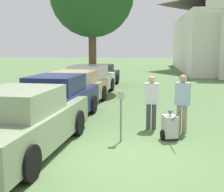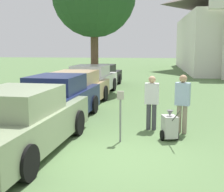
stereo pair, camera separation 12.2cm
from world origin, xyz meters
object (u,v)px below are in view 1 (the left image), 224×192
(person_worker, at_px, (152,99))
(parked_car_white, at_px, (89,81))
(parked_car_black, at_px, (98,76))
(person_supervisor, at_px, (182,100))
(parked_car_navy, at_px, (58,100))
(parking_meter, at_px, (121,107))
(equipment_cart, at_px, (170,126))
(parked_car_sage, at_px, (22,123))
(parked_car_tan, at_px, (75,90))

(person_worker, bearing_deg, parked_car_white, -59.18)
(parked_car_black, xyz_separation_m, person_supervisor, (4.08, -10.27, 0.35))
(parked_car_navy, xyz_separation_m, parking_meter, (2.34, -2.06, 0.23))
(parked_car_black, relative_size, parking_meter, 3.79)
(person_worker, relative_size, equipment_cart, 1.68)
(parked_car_white, relative_size, person_worker, 2.94)
(person_supervisor, bearing_deg, parked_car_white, -40.79)
(equipment_cart, bearing_deg, parking_meter, 178.77)
(parked_car_navy, distance_m, parked_car_white, 6.11)
(parked_car_sage, bearing_deg, parked_car_black, 94.50)
(parked_car_navy, height_order, parked_car_white, parked_car_navy)
(parked_car_navy, height_order, parked_car_tan, parked_car_navy)
(parked_car_tan, bearing_deg, parked_car_white, 94.49)
(parked_car_navy, bearing_deg, equipment_cart, -20.68)
(parked_car_navy, bearing_deg, parked_car_tan, 94.52)
(parking_meter, relative_size, person_supervisor, 0.80)
(parked_car_tan, height_order, person_supervisor, person_supervisor)
(parked_car_black, bearing_deg, parked_car_navy, -85.49)
(parked_car_navy, relative_size, parked_car_black, 0.92)
(parked_car_white, height_order, equipment_cart, parked_car_white)
(parked_car_sage, relative_size, person_worker, 3.15)
(equipment_cart, bearing_deg, parked_car_tan, 114.93)
(parked_car_white, distance_m, parking_meter, 8.51)
(parked_car_navy, distance_m, person_supervisor, 4.20)
(parked_car_white, height_order, parked_car_black, parked_car_white)
(parked_car_tan, bearing_deg, parked_car_black, 94.50)
(parked_car_sage, xyz_separation_m, parked_car_black, (0.00, 12.41, -0.08))
(parked_car_sage, bearing_deg, parked_car_tan, 94.50)
(parked_car_navy, bearing_deg, parked_car_white, 94.50)
(parked_car_sage, xyz_separation_m, parked_car_tan, (-0.00, 5.74, -0.03))
(parked_car_tan, relative_size, parked_car_white, 1.08)
(parking_meter, xyz_separation_m, person_worker, (0.84, 1.37, -0.02))
(parked_car_tan, bearing_deg, person_worker, -41.64)
(parked_car_sage, distance_m, parked_car_white, 9.24)
(parked_car_sage, height_order, parked_car_navy, parked_car_navy)
(parked_car_navy, bearing_deg, parked_car_sage, -85.51)
(parked_car_black, height_order, parking_meter, parked_car_black)
(person_supervisor, height_order, equipment_cart, person_supervisor)
(parking_meter, distance_m, person_worker, 1.61)
(person_worker, bearing_deg, equipment_cart, 121.49)
(parked_car_tan, distance_m, parked_car_white, 3.50)
(person_worker, bearing_deg, parked_car_navy, -6.51)
(parked_car_navy, xyz_separation_m, equipment_cart, (3.67, -1.73, -0.36))
(parked_car_tan, xyz_separation_m, parking_meter, (2.34, -4.68, 0.26))
(parked_car_sage, xyz_separation_m, parked_car_navy, (0.00, 3.13, 0.01))
(person_supervisor, relative_size, equipment_cart, 1.75)
(person_worker, height_order, person_supervisor, person_supervisor)
(parked_car_sage, relative_size, person_supervisor, 3.02)
(parked_car_black, distance_m, person_worker, 10.47)
(parked_car_navy, xyz_separation_m, parked_car_black, (-0.00, 9.27, -0.08))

